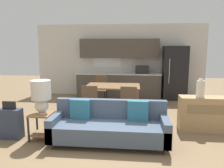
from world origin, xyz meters
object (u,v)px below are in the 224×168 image
object	(u,v)px
table_lamp	(41,94)
dining_chair_near_left	(90,100)
dining_chair_far_left	(101,88)
suitcase	(11,123)
dining_chair_near_right	(129,101)
refrigerator	(174,73)
side_table	(42,122)
vase	(200,89)
credenza	(208,114)
couch	(110,126)
dining_table	(113,87)

from	to	relation	value
table_lamp	dining_chair_near_left	distance (m)	1.54
dining_chair_far_left	suitcase	bearing A→B (deg)	-111.12
suitcase	dining_chair_near_right	bearing A→B (deg)	29.12
refrigerator	dining_chair_near_right	size ratio (longest dim) A/B	2.10
table_lamp	dining_chair_far_left	bearing A→B (deg)	76.59
side_table	dining_chair_far_left	world-z (taller)	dining_chair_far_left
vase	dining_chair_near_left	distance (m)	2.62
side_table	table_lamp	world-z (taller)	table_lamp
credenza	dining_chair_near_right	world-z (taller)	dining_chair_near_right
refrigerator	couch	size ratio (longest dim) A/B	0.85
vase	dining_chair_near_right	world-z (taller)	vase
table_lamp	couch	bearing A→B (deg)	-0.76
credenza	vase	world-z (taller)	vase
refrigerator	dining_table	distance (m)	2.70
side_table	dining_chair_near_left	xyz separation A→B (m)	(0.73, 1.31, 0.15)
side_table	suitcase	distance (m)	0.65
table_lamp	vase	xyz separation A→B (m)	(3.25, 0.76, 0.03)
suitcase	dining_chair_far_left	bearing A→B (deg)	65.84
side_table	table_lamp	distance (m)	0.57
dining_chair_near_right	dining_chair_near_left	bearing A→B (deg)	2.17
couch	table_lamp	bearing A→B (deg)	179.24
dining_table	credenza	size ratio (longest dim) A/B	1.26
side_table	refrigerator	bearing A→B (deg)	50.32
dining_table	vase	world-z (taller)	vase
refrigerator	side_table	bearing A→B (deg)	-129.68
refrigerator	dining_chair_far_left	distance (m)	2.72
credenza	dining_chair_far_left	world-z (taller)	dining_chair_far_left
dining_table	credenza	bearing A→B (deg)	-31.70
vase	dining_table	bearing A→B (deg)	145.57
table_lamp	vase	size ratio (longest dim) A/B	1.67
table_lamp	dining_chair_near_left	bearing A→B (deg)	60.82
refrigerator	dining_chair_near_right	xyz separation A→B (m)	(-1.55, -2.64, -0.44)
table_lamp	dining_table	bearing A→B (deg)	60.68
side_table	dining_chair_far_left	size ratio (longest dim) A/B	0.59
side_table	dining_chair_near_right	xyz separation A→B (m)	(1.71, 1.29, 0.15)
table_lamp	credenza	size ratio (longest dim) A/B	0.54
side_table	dining_table	bearing A→B (deg)	60.78
side_table	table_lamp	xyz separation A→B (m)	(0.01, 0.02, 0.57)
dining_table	side_table	xyz separation A→B (m)	(-1.22, -2.18, -0.33)
credenza	dining_chair_near_right	size ratio (longest dim) A/B	1.36
vase	dining_chair_near_left	xyz separation A→B (m)	(-2.53, 0.53, -0.45)
refrigerator	table_lamp	xyz separation A→B (m)	(-3.25, -3.91, -0.02)
side_table	dining_chair_near_left	distance (m)	1.51
dining_chair_near_left	vase	bearing A→B (deg)	166.21
couch	table_lamp	xyz separation A→B (m)	(-1.36, 0.02, 0.60)
table_lamp	suitcase	distance (m)	0.90
vase	couch	bearing A→B (deg)	-157.59
credenza	suitcase	size ratio (longest dim) A/B	1.58
suitcase	refrigerator	bearing A→B (deg)	45.32
credenza	dining_chair_far_left	xyz separation A→B (m)	(-2.72, 2.25, 0.12)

